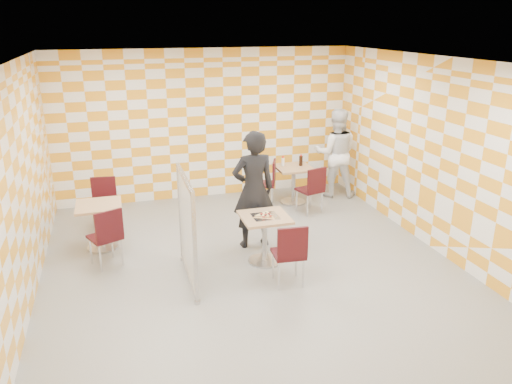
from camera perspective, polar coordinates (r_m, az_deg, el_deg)
The scene contains 15 objects.
room_shell at distance 7.38m, azimuth -1.49°, elevation 3.33°, with size 7.00×7.00×7.00m.
main_table at distance 7.49m, azimuth 1.02°, elevation -4.47°, with size 0.70×0.70×0.75m.
second_table at distance 9.98m, azimuth 4.32°, elevation 1.55°, with size 0.70×0.70×0.75m.
empty_table at distance 8.33m, azimuth -17.40°, elevation -2.90°, with size 0.70×0.70×0.75m.
chair_main_front at distance 6.81m, azimuth 3.93°, elevation -6.70°, with size 0.45×0.46×0.92m.
chair_second_front at distance 9.41m, azimuth 6.51°, elevation 0.62°, with size 0.52×0.53×0.92m.
chair_second_side at distance 9.78m, azimuth 1.44°, elevation 1.44°, with size 0.56×0.55×0.92m.
chair_empty_near at distance 7.64m, azimuth -16.67°, elevation -4.54°, with size 0.56×0.57×0.92m.
chair_empty_far at distance 9.07m, azimuth -16.98°, elevation -0.83°, with size 0.46×0.47×0.92m.
partition at distance 6.91m, azimuth -7.88°, elevation -4.20°, with size 0.08×1.38×1.55m.
man_dark at distance 7.89m, azimuth -0.29°, elevation 0.25°, with size 0.70×0.46×1.91m, color black.
man_white at distance 10.41m, azimuth 9.08°, elevation 4.42°, with size 0.89×0.69×1.83m, color white.
pizza_on_foil at distance 7.38m, azimuth 1.07°, elevation -2.68°, with size 0.40×0.40×0.04m.
sport_bottle at distance 9.95m, azimuth 3.09°, elevation 3.50°, with size 0.06×0.06×0.20m.
soda_bottle at distance 9.98m, azimuth 5.15°, elevation 3.59°, with size 0.07×0.07×0.23m.
Camera 1 is at (-1.79, -6.33, 3.49)m, focal length 35.00 mm.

